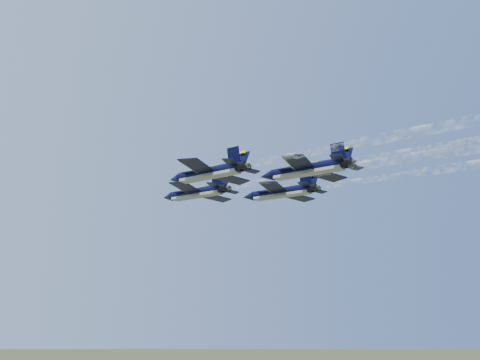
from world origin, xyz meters
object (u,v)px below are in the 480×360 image
jet_right (280,193)px  jet_slot (306,170)px  jet_lead (195,193)px  jet_left (208,173)px

jet_right → jet_slot: bearing=-128.3°
jet_right → jet_slot: same height
jet_lead → jet_left: same height
jet_lead → jet_slot: 26.54m
jet_lead → jet_slot: size_ratio=1.00×
jet_left → jet_right: same height
jet_lead → jet_right: 16.58m
jet_lead → jet_left: size_ratio=1.00×
jet_left → jet_right: size_ratio=1.00×
jet_left → jet_slot: bearing=-55.4°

